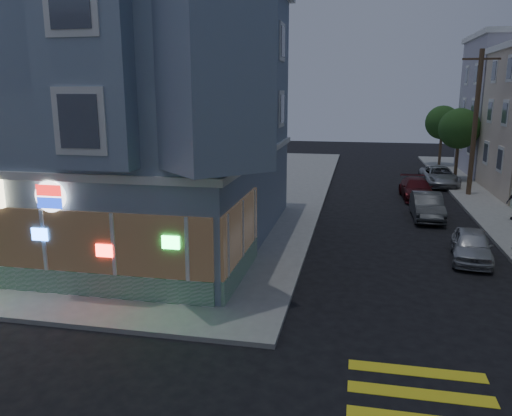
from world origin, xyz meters
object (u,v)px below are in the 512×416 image
(street_tree_far, at_px, (442,123))
(traffic_signal, at_px, (198,177))
(parked_car_a, at_px, (472,245))
(street_tree_near, at_px, (459,129))
(parked_car_c, at_px, (416,189))
(parked_car_d, at_px, (439,176))
(parked_car_b, at_px, (427,206))
(utility_pole, at_px, (475,121))

(street_tree_far, height_order, traffic_signal, traffic_signal)
(street_tree_far, relative_size, traffic_signal, 0.93)
(street_tree_far, xyz_separation_m, parked_car_a, (-2.72, -27.39, -3.31))
(street_tree_near, xyz_separation_m, parked_car_c, (-3.60, -7.52, -3.29))
(street_tree_far, bearing_deg, parked_car_d, -98.27)
(parked_car_b, distance_m, parked_car_c, 5.20)
(utility_pole, bearing_deg, parked_car_b, -116.84)
(utility_pole, xyz_separation_m, traffic_signal, (-11.92, -19.14, -0.80))
(parked_car_a, relative_size, traffic_signal, 0.64)
(parked_car_c, height_order, parked_car_d, parked_car_d)
(parked_car_c, bearing_deg, street_tree_near, 61.87)
(parked_car_b, xyz_separation_m, traffic_signal, (-8.52, -12.42, 3.31))
(street_tree_far, relative_size, parked_car_b, 1.27)
(parked_car_c, bearing_deg, parked_car_a, -88.29)
(street_tree_far, relative_size, parked_car_a, 1.45)
(utility_pole, relative_size, parked_car_a, 2.46)
(parked_car_b, distance_m, traffic_signal, 15.43)
(parked_car_d, distance_m, traffic_signal, 25.39)
(utility_pole, height_order, street_tree_far, utility_pole)
(street_tree_near, height_order, parked_car_b, street_tree_near)
(street_tree_near, height_order, traffic_signal, traffic_signal)
(street_tree_near, distance_m, parked_car_b, 13.61)
(street_tree_near, xyz_separation_m, parked_car_a, (-2.72, -19.39, -3.31))
(parked_car_b, height_order, traffic_signal, traffic_signal)
(parked_car_d, bearing_deg, utility_pole, -72.96)
(utility_pole, relative_size, street_tree_far, 1.70)
(street_tree_near, distance_m, parked_car_a, 19.86)
(traffic_signal, bearing_deg, parked_car_d, 86.04)
(utility_pole, xyz_separation_m, parked_car_d, (-1.30, 3.68, -4.11))
(parked_car_b, height_order, parked_car_c, parked_car_b)
(utility_pole, xyz_separation_m, parked_car_c, (-3.40, -1.52, -4.15))
(utility_pole, distance_m, parked_car_d, 5.67)
(utility_pole, bearing_deg, parked_car_d, 109.45)
(utility_pole, distance_m, parked_car_c, 5.58)
(parked_car_a, xyz_separation_m, parked_car_b, (-0.88, 6.67, 0.07))
(street_tree_near, bearing_deg, parked_car_a, -97.97)
(street_tree_far, distance_m, parked_car_b, 21.28)
(parked_car_b, bearing_deg, traffic_signal, -124.19)
(utility_pole, distance_m, traffic_signal, 22.57)
(parked_car_a, bearing_deg, traffic_signal, -140.67)
(parked_car_a, height_order, traffic_signal, traffic_signal)
(street_tree_near, bearing_deg, street_tree_far, 90.00)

